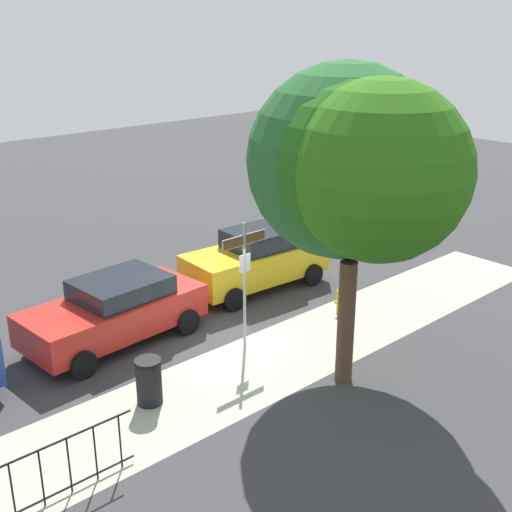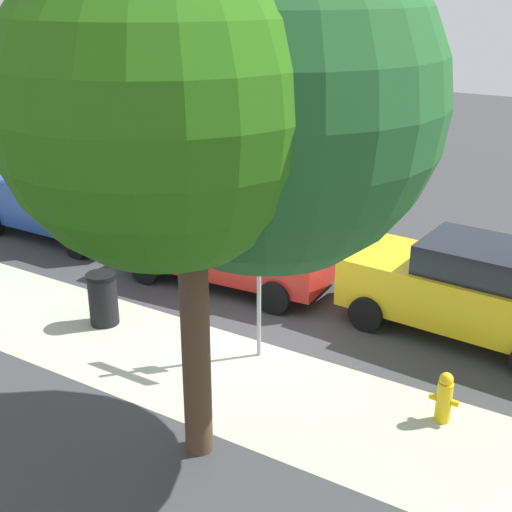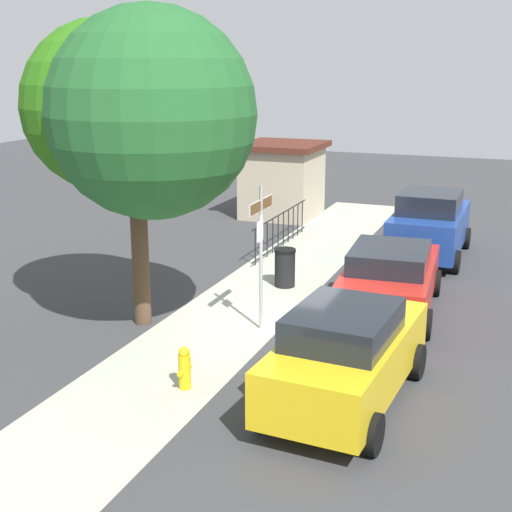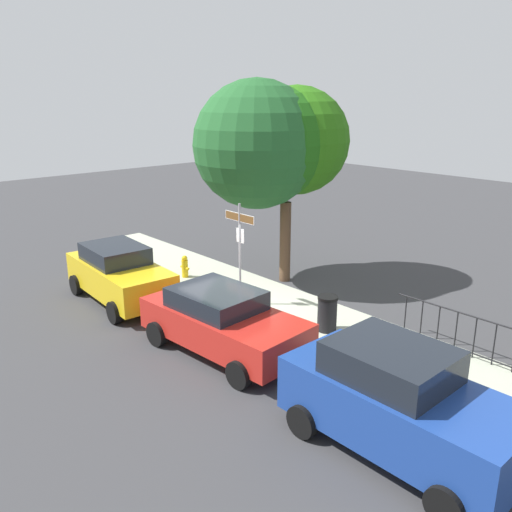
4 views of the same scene
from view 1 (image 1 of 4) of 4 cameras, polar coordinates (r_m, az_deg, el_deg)
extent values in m
plane|color=#38383A|center=(15.96, -2.70, -7.70)|extent=(60.00, 60.00, 0.00)
cube|color=#A9AF98|center=(14.01, -5.70, -12.06)|extent=(24.00, 2.60, 0.00)
cylinder|color=#9EA0A5|center=(15.18, -1.00, -2.70)|extent=(0.07, 0.07, 3.10)
cube|color=brown|center=(14.78, -1.03, 1.39)|extent=(1.23, 0.02, 0.22)
cube|color=white|center=(14.78, -1.03, 1.39)|extent=(1.26, 0.02, 0.25)
cube|color=silver|center=(14.95, -0.96, -0.62)|extent=(0.32, 0.02, 0.42)
cylinder|color=#4C3726|center=(14.05, 7.77, -5.72)|extent=(0.37, 0.37, 2.72)
sphere|color=#215928|center=(13.90, 7.64, 8.10)|extent=(4.09, 4.09, 4.09)
sphere|color=#1D5A13|center=(13.25, 8.51, 7.72)|extent=(3.48, 3.48, 3.48)
sphere|color=#286812|center=(12.73, 10.66, 7.19)|extent=(3.51, 3.51, 3.51)
cube|color=gold|center=(18.87, -0.03, -0.58)|extent=(4.30, 2.00, 0.90)
cube|color=black|center=(18.79, 0.57, 1.60)|extent=(2.11, 1.65, 0.51)
cylinder|color=black|center=(17.60, -1.93, -3.75)|extent=(0.65, 0.26, 0.64)
cylinder|color=black|center=(18.92, -5.06, -2.08)|extent=(0.65, 0.26, 0.64)
cylinder|color=black|center=(19.30, 4.90, -1.61)|extent=(0.65, 0.26, 0.64)
cylinder|color=black|center=(20.51, 1.60, -0.22)|extent=(0.65, 0.26, 0.64)
cube|color=red|center=(16.17, -12.18, -4.94)|extent=(4.47, 2.18, 0.79)
cube|color=black|center=(16.05, -11.58, -2.64)|extent=(2.20, 1.80, 0.47)
cylinder|color=black|center=(14.94, -14.73, -9.06)|extent=(0.65, 0.26, 0.64)
cylinder|color=black|center=(16.43, -18.23, -6.65)|extent=(0.65, 0.26, 0.64)
cylinder|color=black|center=(16.44, -5.95, -5.67)|extent=(0.65, 0.26, 0.64)
cylinder|color=black|center=(17.80, -9.88, -3.78)|extent=(0.65, 0.26, 0.64)
cylinder|color=black|center=(12.03, -11.64, -15.43)|extent=(0.03, 0.03, 1.05)
cylinder|color=black|center=(11.85, -13.68, -16.21)|extent=(0.03, 0.03, 1.05)
cylinder|color=black|center=(11.69, -15.81, -17.00)|extent=(0.03, 0.03, 1.05)
cylinder|color=black|center=(11.55, -18.01, -17.78)|extent=(0.03, 0.03, 1.05)
cylinder|color=black|center=(11.42, -20.28, -18.56)|extent=(0.03, 0.03, 1.05)
cylinder|color=yellow|center=(17.64, 7.31, -3.90)|extent=(0.22, 0.22, 0.62)
sphere|color=yellow|center=(17.49, 7.36, -2.79)|extent=(0.20, 0.20, 0.20)
cylinder|color=yellow|center=(17.74, 7.65, -3.67)|extent=(0.10, 0.09, 0.09)
cylinder|color=yellow|center=(17.51, 6.97, -3.96)|extent=(0.10, 0.09, 0.09)
cylinder|color=black|center=(13.72, -9.21, -10.78)|extent=(0.52, 0.52, 0.90)
cylinder|color=black|center=(13.48, -9.33, -8.99)|extent=(0.55, 0.55, 0.08)
camera|label=2|loc=(14.67, 40.64, 9.18)|focal=48.44mm
camera|label=3|loc=(27.59, 13.62, 15.69)|focal=50.09mm
camera|label=4|loc=(20.55, -49.32, 9.63)|focal=37.41mm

